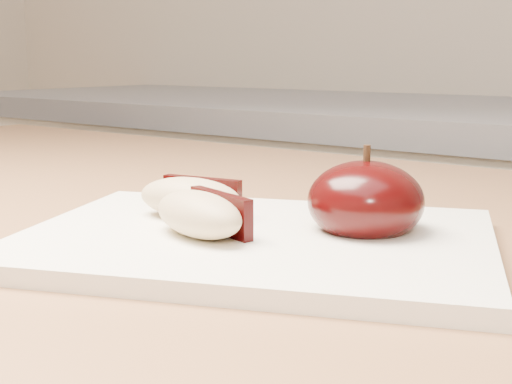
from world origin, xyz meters
The scene contains 4 objects.
cutting_board centered at (0.01, 0.41, 0.91)m, with size 0.28×0.21×0.01m, color white.
apple_half centered at (0.06, 0.46, 0.93)m, with size 0.09×0.09×0.06m.
apple_wedge_a centered at (-0.04, 0.42, 0.92)m, with size 0.08×0.05×0.03m.
apple_wedge_b centered at (-0.01, 0.38, 0.92)m, with size 0.08×0.06×0.03m.
Camera 1 is at (0.27, 0.07, 1.02)m, focal length 50.00 mm.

